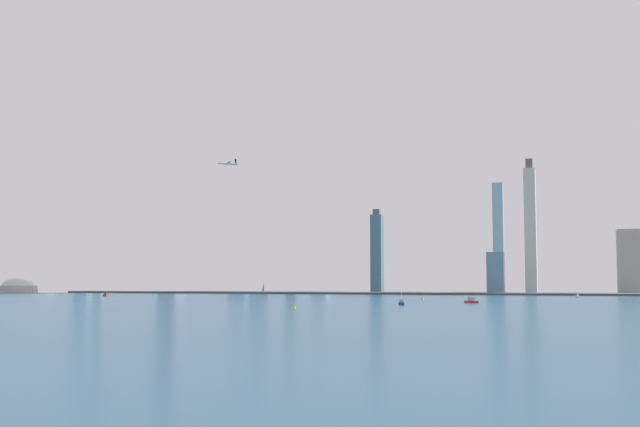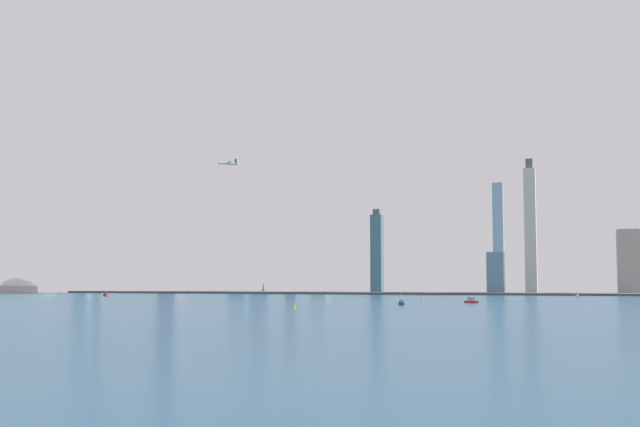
# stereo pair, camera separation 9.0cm
# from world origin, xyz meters

# --- Properties ---
(ground_plane) EXTENTS (6000.00, 6000.00, 0.00)m
(ground_plane) POSITION_xyz_m (0.00, 0.00, 0.00)
(ground_plane) COLOR navy
(waterfront_pier) EXTENTS (944.90, 49.71, 2.19)m
(waterfront_pier) POSITION_xyz_m (0.00, 488.37, 1.09)
(waterfront_pier) COLOR #464C51
(waterfront_pier) RESTS_ON ground
(observation_tower) EXTENTS (37.52, 37.52, 340.61)m
(observation_tower) POSITION_xyz_m (-310.65, 527.64, 157.28)
(observation_tower) COLOR beige
(observation_tower) RESTS_ON ground
(stadium_dome) EXTENTS (84.00, 84.00, 39.46)m
(stadium_dome) POSITION_xyz_m (-382.00, 477.63, 7.98)
(stadium_dome) COLOR #C2ACA0
(stadium_dome) RESTS_ON ground
(skyscraper_0) EXTENTS (19.69, 12.09, 123.99)m
(skyscraper_0) POSITION_xyz_m (-91.61, 538.98, 48.23)
(skyscraper_0) COLOR #A8ABC2
(skyscraper_0) RESTS_ON ground
(skyscraper_1) EXTENTS (12.84, 20.90, 154.17)m
(skyscraper_1) POSITION_xyz_m (237.12, 547.78, 73.56)
(skyscraper_1) COLOR beige
(skyscraper_1) RESTS_ON ground
(skyscraper_2) EXTENTS (19.48, 22.77, 44.60)m
(skyscraper_2) POSITION_xyz_m (-22.55, 579.33, 22.30)
(skyscraper_2) COLOR #ADB497
(skyscraper_2) RESTS_ON ground
(skyscraper_3) EXTENTS (24.49, 26.94, 188.06)m
(skyscraper_3) POSITION_xyz_m (-213.54, 542.95, 91.25)
(skyscraper_3) COLOR #A89199
(skyscraper_3) RESTS_ON ground
(skyscraper_4) EXTENTS (18.63, 20.60, 46.77)m
(skyscraper_4) POSITION_xyz_m (199.75, 519.63, 23.38)
(skyscraper_4) COLOR #59859E
(skyscraper_4) RESTS_ON ground
(skyscraper_5) EXTENTS (24.13, 13.54, 56.16)m
(skyscraper_5) POSITION_xyz_m (-137.83, 584.93, 24.80)
(skyscraper_5) COLOR #7696AE
(skyscraper_5) RESTS_ON ground
(skyscraper_6) EXTENTS (21.35, 13.88, 126.32)m
(skyscraper_6) POSITION_xyz_m (-369.10, 580.71, 61.29)
(skyscraper_6) COLOR #97AFC4
(skyscraper_6) RESTS_ON ground
(skyscraper_7) EXTENTS (12.86, 18.12, 87.95)m
(skyscraper_7) POSITION_xyz_m (-58.61, 574.66, 43.98)
(skyscraper_7) COLOR gray
(skyscraper_7) RESTS_ON ground
(skyscraper_8) EXTENTS (24.57, 25.60, 74.02)m
(skyscraper_8) POSITION_xyz_m (344.12, 592.93, 37.01)
(skyscraper_8) COLOR #B09E8E
(skyscraper_8) RESTS_ON ground
(skyscraper_9) EXTENTS (13.41, 15.80, 101.36)m
(skyscraper_9) POSITION_xyz_m (56.32, 553.81, 48.57)
(skyscraper_9) COLOR #416D7C
(skyscraper_9) RESTS_ON ground
(skyscraper_10) EXTENTS (12.32, 18.63, 132.89)m
(skyscraper_10) POSITION_xyz_m (197.69, 593.98, 66.44)
(skyscraper_10) COLOR #85B1C1
(skyscraper_10) RESTS_ON ground
(boat_0) EXTENTS (4.71, 8.12, 7.70)m
(boat_0) POSITION_xyz_m (-161.21, 303.30, 1.36)
(boat_0) COLOR #A9282B
(boat_0) RESTS_ON ground
(boat_2) EXTENTS (10.75, 10.69, 4.29)m
(boat_2) POSITION_xyz_m (210.40, 181.07, 1.53)
(boat_2) COLOR #B32529
(boat_2) RESTS_ON ground
(boat_4) EXTENTS (5.61, 10.26, 9.14)m
(boat_4) POSITION_xyz_m (171.60, 121.86, 1.38)
(boat_4) COLOR #1E4B8C
(boat_4) RESTS_ON ground
(boat_6) EXTENTS (3.00, 8.26, 7.25)m
(boat_6) POSITION_xyz_m (284.85, 374.55, 1.17)
(boat_6) COLOR white
(boat_6) RESTS_ON ground
(channel_buoy_0) EXTENTS (1.79, 1.79, 2.99)m
(channel_buoy_0) POSITION_xyz_m (161.93, 259.65, 1.50)
(channel_buoy_0) COLOR yellow
(channel_buoy_0) RESTS_ON ground
(channel_buoy_1) EXTENTS (1.85, 1.85, 2.71)m
(channel_buoy_1) POSITION_xyz_m (124.29, 42.13, 1.36)
(channel_buoy_1) COLOR yellow
(channel_buoy_1) RESTS_ON ground
(airplane) EXTENTS (20.11, 18.18, 7.66)m
(airplane) POSITION_xyz_m (-106.58, 475.13, 153.72)
(airplane) COLOR silver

